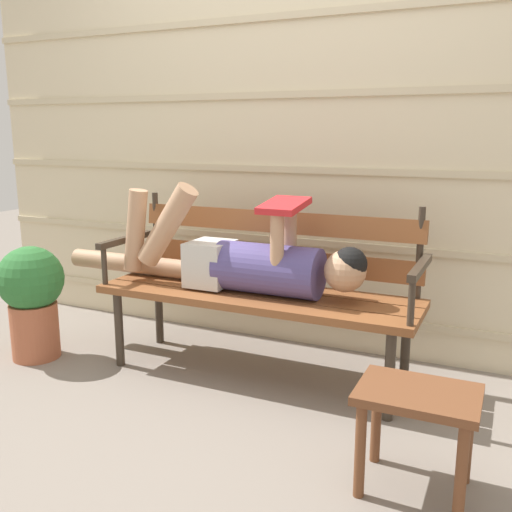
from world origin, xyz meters
TOP-DOWN VIEW (x-y plane):
  - ground_plane at (0.00, 0.00)m, footprint 12.00×12.00m
  - house_siding at (0.00, 0.62)m, footprint 4.15×0.08m
  - park_bench at (0.00, 0.15)m, footprint 1.57×0.48m
  - reclining_person at (-0.09, 0.08)m, footprint 1.69×0.26m
  - footstool at (0.87, -0.54)m, footprint 0.39×0.29m
  - potted_plant at (-1.17, -0.20)m, footprint 0.34×0.34m

SIDE VIEW (x-z plane):
  - ground_plane at x=0.00m, z-range 0.00..0.00m
  - footstool at x=0.87m, z-range 0.10..0.46m
  - potted_plant at x=-1.17m, z-range 0.04..0.65m
  - park_bench at x=0.00m, z-range 0.04..0.90m
  - reclining_person at x=-0.09m, z-range 0.32..0.84m
  - house_siding at x=0.00m, z-range 0.00..2.36m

